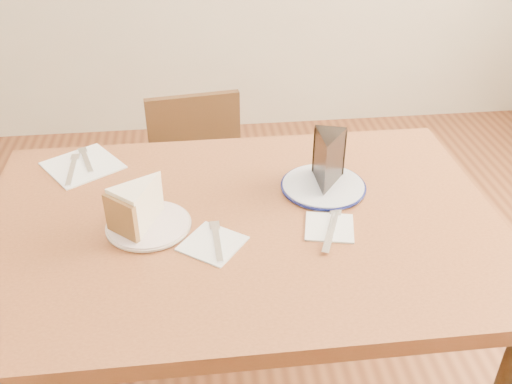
% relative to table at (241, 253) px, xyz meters
% --- Properties ---
extents(table, '(1.20, 0.80, 0.75)m').
position_rel_table_xyz_m(table, '(0.00, 0.00, 0.00)').
color(table, '#5C2F19').
rests_on(table, ground).
extents(chair_far, '(0.42, 0.42, 0.76)m').
position_rel_table_xyz_m(chair_far, '(-0.08, 0.59, -0.23)').
color(chair_far, '#331E0F').
rests_on(chair_far, ground).
extents(plate_cream, '(0.18, 0.18, 0.01)m').
position_rel_table_xyz_m(plate_cream, '(-0.21, -0.01, 0.10)').
color(plate_cream, silver).
rests_on(plate_cream, table).
extents(plate_navy, '(0.20, 0.20, 0.01)m').
position_rel_table_xyz_m(plate_navy, '(0.22, 0.11, 0.10)').
color(plate_navy, white).
rests_on(plate_navy, table).
extents(carrot_cake, '(0.15, 0.15, 0.09)m').
position_rel_table_xyz_m(carrot_cake, '(-0.22, 0.00, 0.16)').
color(carrot_cake, white).
rests_on(carrot_cake, plate_cream).
extents(chocolate_cake, '(0.11, 0.13, 0.12)m').
position_rel_table_xyz_m(chocolate_cake, '(0.22, 0.11, 0.17)').
color(chocolate_cake, black).
rests_on(chocolate_cake, plate_navy).
extents(napkin_cream, '(0.17, 0.17, 0.00)m').
position_rel_table_xyz_m(napkin_cream, '(-0.07, -0.09, 0.10)').
color(napkin_cream, white).
rests_on(napkin_cream, table).
extents(napkin_navy, '(0.13, 0.13, 0.00)m').
position_rel_table_xyz_m(napkin_navy, '(0.20, -0.06, 0.10)').
color(napkin_navy, white).
rests_on(napkin_navy, table).
extents(napkin_spare, '(0.24, 0.24, 0.00)m').
position_rel_table_xyz_m(napkin_spare, '(-0.39, 0.29, 0.10)').
color(napkin_spare, white).
rests_on(napkin_spare, table).
extents(fork_cream, '(0.02, 0.14, 0.00)m').
position_rel_table_xyz_m(fork_cream, '(-0.06, -0.08, 0.10)').
color(fork_cream, silver).
rests_on(fork_cream, napkin_cream).
extents(knife_navy, '(0.08, 0.16, 0.00)m').
position_rel_table_xyz_m(knife_navy, '(0.20, -0.07, 0.10)').
color(knife_navy, silver).
rests_on(knife_navy, napkin_navy).
extents(fork_spare, '(0.05, 0.14, 0.00)m').
position_rel_table_xyz_m(fork_spare, '(-0.39, 0.31, 0.10)').
color(fork_spare, silver).
rests_on(fork_spare, napkin_spare).
extents(knife_spare, '(0.02, 0.16, 0.00)m').
position_rel_table_xyz_m(knife_spare, '(-0.42, 0.26, 0.10)').
color(knife_spare, silver).
rests_on(knife_spare, napkin_spare).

